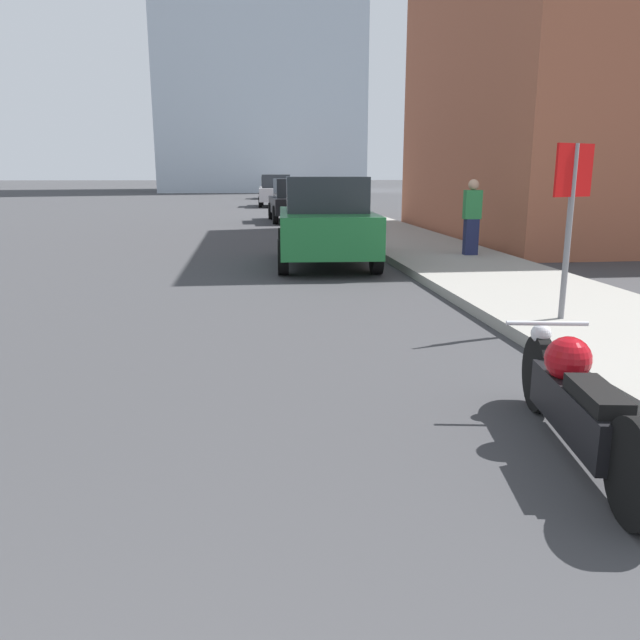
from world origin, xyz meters
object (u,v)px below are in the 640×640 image
Objects in this scene: parked_car_white at (271,188)px; parked_car_black at (295,200)px; motorcycle at (576,401)px; parked_car_silver at (276,191)px; stop_sign at (571,201)px; pedestrian at (472,217)px; parked_car_green at (326,222)px.

parked_car_black is at bearing -85.93° from parked_car_white.
motorcycle is 33.58m from parked_car_silver.
parked_car_silver is 12.06m from parked_car_white.
motorcycle is 0.54× the size of parked_car_silver.
parked_car_black is at bearing -86.16° from parked_car_silver.
parked_car_black is 2.07× the size of stop_sign.
pedestrian is (2.86, -12.23, 0.12)m from parked_car_black.
pedestrian is (1.05, 6.06, -0.59)m from stop_sign.
motorcycle is 45.63m from parked_car_white.
parked_car_silver is 30.37m from stop_sign.
stop_sign is 6.18m from pedestrian.
stop_sign reaches higher than parked_car_black.
pedestrian is (3.03, -24.24, 0.07)m from parked_car_silver.
pedestrian is (3.19, 0.22, 0.07)m from parked_car_green.
parked_car_black is at bearing 95.67° from stop_sign.
parked_car_white is (0.36, 36.52, -0.07)m from parked_car_green.
motorcycle is at bearing -90.75° from parked_car_black.
pedestrian is at bearing -79.82° from parked_car_silver.
parked_car_silver is at bearing 93.74° from stop_sign.
motorcycle is 9.14m from parked_car_green.
stop_sign is at bearing -83.20° from parked_car_silver.
motorcycle is at bearing -85.62° from parked_car_white.
motorcycle is at bearing -86.30° from parked_car_silver.
parked_car_silver is 2.68× the size of pedestrian.
parked_car_green is 0.95× the size of parked_car_black.
parked_car_white is at bearing 94.46° from pedestrian.
parked_car_silver is 1.01× the size of parked_car_white.
motorcycle is 3.83m from stop_sign.
parked_car_silver reaches higher than motorcycle.
parked_car_white is (0.20, 12.06, -0.07)m from parked_car_silver.
parked_car_green is 3.20m from pedestrian.
stop_sign is (1.60, 3.27, 1.17)m from motorcycle.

